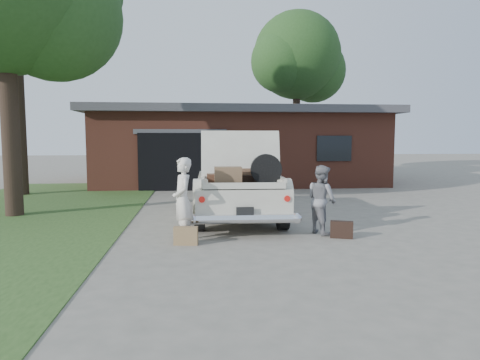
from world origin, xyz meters
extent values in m
plane|color=gray|center=(0.00, 0.00, 0.00)|extent=(90.00, 90.00, 0.00)
cube|color=#2D4C1E|center=(-5.50, 3.00, 0.01)|extent=(6.00, 16.00, 0.02)
cube|color=brown|center=(1.00, 11.50, 1.50)|extent=(12.00, 7.00, 3.00)
cube|color=#4C4C51|center=(1.00, 11.50, 3.15)|extent=(12.80, 7.80, 0.30)
cube|color=black|center=(-1.50, 8.05, 1.10)|extent=(3.20, 0.30, 2.20)
cube|color=#4C4C51|center=(-1.50, 7.98, 2.25)|extent=(3.50, 0.12, 0.18)
cube|color=black|center=(4.50, 7.98, 1.60)|extent=(1.40, 0.08, 1.00)
cylinder|color=#38281E|center=(-5.59, 2.99, 2.36)|extent=(0.44, 0.44, 4.71)
sphere|color=#2B5021|center=(-4.55, 3.45, 5.22)|extent=(3.48, 3.48, 3.48)
cylinder|color=#38281E|center=(-7.06, 7.31, 3.36)|extent=(0.44, 0.44, 6.72)
cylinder|color=#38281E|center=(5.12, 17.04, 2.77)|extent=(0.44, 0.44, 5.53)
sphere|color=#2B5021|center=(5.12, 17.04, 6.92)|extent=(5.17, 5.17, 5.17)
sphere|color=#2B5021|center=(6.28, 17.56, 6.13)|extent=(3.88, 3.88, 3.88)
sphere|color=#2B5021|center=(4.09, 16.40, 6.42)|extent=(3.62, 3.62, 3.62)
cube|color=beige|center=(0.09, 2.39, 0.64)|extent=(2.09, 5.17, 0.67)
cube|color=beige|center=(0.09, 2.70, 1.23)|extent=(1.75, 2.10, 0.53)
cube|color=black|center=(0.12, 3.67, 1.21)|extent=(1.59, 0.13, 0.45)
cube|color=black|center=(0.07, 1.72, 1.21)|extent=(1.59, 0.13, 0.45)
cylinder|color=black|center=(-0.86, 0.67, 0.34)|extent=(0.24, 0.68, 0.68)
cylinder|color=black|center=(0.94, 0.62, 0.34)|extent=(0.24, 0.68, 0.68)
cylinder|color=black|center=(-0.77, 4.16, 0.34)|extent=(0.24, 0.68, 0.68)
cylinder|color=black|center=(1.04, 4.11, 0.34)|extent=(0.24, 0.68, 0.68)
cylinder|color=silver|center=(0.01, -0.22, 0.41)|extent=(2.10, 0.24, 0.18)
cylinder|color=#A5140F|center=(-0.82, -0.13, 0.80)|extent=(0.13, 0.11, 0.12)
cylinder|color=#A5140F|center=(0.85, -0.17, 0.80)|extent=(0.13, 0.11, 0.12)
cube|color=black|center=(0.01, -0.24, 0.56)|extent=(0.35, 0.03, 0.17)
cube|color=black|center=(0.03, 0.44, 0.99)|extent=(1.62, 1.17, 0.04)
cube|color=beige|center=(-0.79, 0.47, 1.10)|extent=(0.09, 1.13, 0.18)
cube|color=beige|center=(0.85, 0.42, 1.10)|extent=(0.09, 1.13, 0.18)
cube|color=beige|center=(0.02, -0.12, 1.06)|extent=(1.64, 0.11, 0.12)
cube|color=beige|center=(0.04, 0.85, 1.58)|extent=(1.73, 0.40, 1.15)
cube|color=#513222|center=(-0.36, 0.64, 1.12)|extent=(0.70, 0.46, 0.22)
cube|color=brown|center=(-0.28, 0.31, 1.21)|extent=(0.57, 0.38, 0.39)
cube|color=black|center=(0.09, 0.74, 1.10)|extent=(0.55, 0.37, 0.17)
cube|color=brown|center=(0.24, 0.77, 1.27)|extent=(0.41, 0.28, 0.14)
cylinder|color=black|center=(0.53, 0.38, 1.34)|extent=(0.65, 0.18, 0.65)
imported|color=silver|center=(-1.19, -0.26, 0.81)|extent=(0.51, 0.66, 1.62)
imported|color=gray|center=(1.67, 0.18, 0.72)|extent=(0.76, 0.85, 1.43)
cube|color=#97774D|center=(-1.14, -0.53, 0.17)|extent=(0.46, 0.20, 0.35)
cube|color=black|center=(1.95, -0.30, 0.17)|extent=(0.47, 0.28, 0.34)
camera|label=1|loc=(-0.94, -8.43, 1.98)|focal=32.00mm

